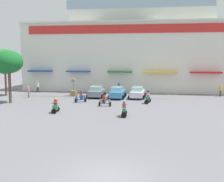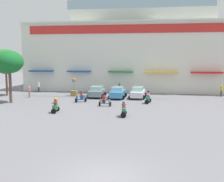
{
  "view_description": "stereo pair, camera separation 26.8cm",
  "coord_description": "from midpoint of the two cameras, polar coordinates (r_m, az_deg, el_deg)",
  "views": [
    {
      "loc": [
        2.18,
        -12.44,
        5.75
      ],
      "look_at": [
        -2.4,
        17.94,
        1.82
      ],
      "focal_mm": 44.8,
      "sensor_mm": 36.0,
      "label": 1
    },
    {
      "loc": [
        2.45,
        -12.4,
        5.75
      ],
      "look_at": [
        -2.4,
        17.94,
        1.82
      ],
      "focal_mm": 44.8,
      "sensor_mm": 36.0,
      "label": 2
    }
  ],
  "objects": [
    {
      "name": "scooter_rider_6",
      "position": [
        26.38,
        2.7,
        -3.9
      ],
      "size": [
        0.6,
        1.42,
        1.51
      ],
      "color": "black",
      "rests_on": "ground"
    },
    {
      "name": "pedestrian_2",
      "position": [
        42.11,
        1.7,
        0.82
      ],
      "size": [
        0.34,
        0.34,
        1.73
      ],
      "color": "#2A2E43",
      "rests_on": "ground"
    },
    {
      "name": "parked_car_1",
      "position": [
        37.57,
        1.37,
        -0.31
      ],
      "size": [
        2.27,
        4.0,
        1.56
      ],
      "color": "#3D89C2",
      "rests_on": "ground"
    },
    {
      "name": "pedestrian_4",
      "position": [
        42.11,
        21.61,
        0.2
      ],
      "size": [
        0.47,
        0.47,
        1.65
      ],
      "color": "#443F38",
      "rests_on": "ground"
    },
    {
      "name": "scooter_rider_2",
      "position": [
        31.76,
        -1.26,
        -2.01
      ],
      "size": [
        1.39,
        0.52,
        1.53
      ],
      "color": "black",
      "rests_on": "ground"
    },
    {
      "name": "scooter_rider_1",
      "position": [
        28.81,
        -11.21,
        -3.1
      ],
      "size": [
        0.64,
        1.46,
        1.52
      ],
      "color": "black",
      "rests_on": "ground"
    },
    {
      "name": "pedestrian_3",
      "position": [
        45.24,
        -14.58,
        0.94
      ],
      "size": [
        0.46,
        0.46,
        1.65
      ],
      "color": "#2D294E",
      "rests_on": "ground"
    },
    {
      "name": "scooter_rider_0",
      "position": [
        33.93,
        7.61,
        -1.44
      ],
      "size": [
        0.79,
        1.48,
        1.53
      ],
      "color": "black",
      "rests_on": "ground"
    },
    {
      "name": "parked_car_0",
      "position": [
        38.53,
        -2.95,
        -0.15
      ],
      "size": [
        2.46,
        3.9,
        1.52
      ],
      "color": "slate",
      "rests_on": "ground"
    },
    {
      "name": "scooter_rider_4",
      "position": [
        34.75,
        -6.14,
        -1.23
      ],
      "size": [
        1.44,
        1.19,
        1.53
      ],
      "color": "black",
      "rests_on": "ground"
    },
    {
      "name": "pedestrian_0",
      "position": [
        39.77,
        -16.36,
        0.02
      ],
      "size": [
        0.47,
        0.47,
        1.61
      ],
      "color": "#717057",
      "rests_on": "ground"
    },
    {
      "name": "colonial_building",
      "position": [
        48.38,
        6.43,
        10.28
      ],
      "size": [
        38.0,
        16.11,
        19.42
      ],
      "color": "silver",
      "rests_on": "ground"
    },
    {
      "name": "plaza_tree_2",
      "position": [
        42.54,
        -20.72,
        5.65
      ],
      "size": [
        3.86,
        3.57,
        6.68
      ],
      "color": "brown",
      "rests_on": "ground"
    },
    {
      "name": "plaza_tree_0",
      "position": [
        35.82,
        -20.04,
        5.54
      ],
      "size": [
        3.38,
        3.37,
        6.35
      ],
      "color": "brown",
      "rests_on": "ground"
    },
    {
      "name": "ground_plane",
      "position": [
        26.17,
        3.8,
        -5.42
      ],
      "size": [
        128.0,
        128.0,
        0.0
      ],
      "primitive_type": "plane",
      "color": "slate"
    },
    {
      "name": "parked_car_2",
      "position": [
        37.86,
        5.51,
        -0.31
      ],
      "size": [
        2.36,
        4.07,
        1.51
      ],
      "color": "silver",
      "rests_on": "ground"
    },
    {
      "name": "balloon_vendor_cart",
      "position": [
        40.12,
        -7.56,
        0.54
      ],
      "size": [
        0.99,
        0.79,
        2.56
      ],
      "color": "olive",
      "rests_on": "ground"
    }
  ]
}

